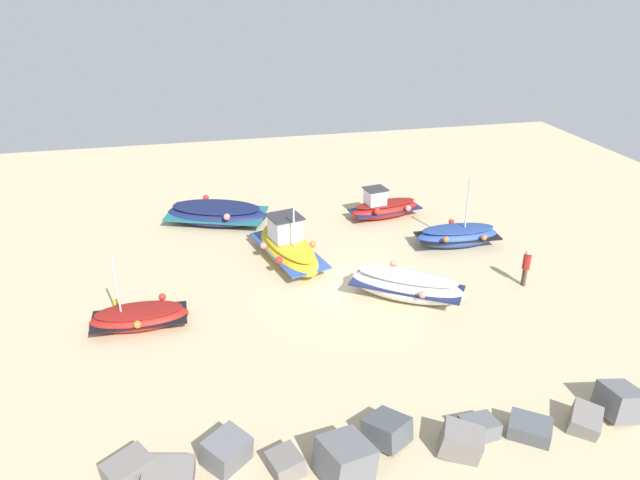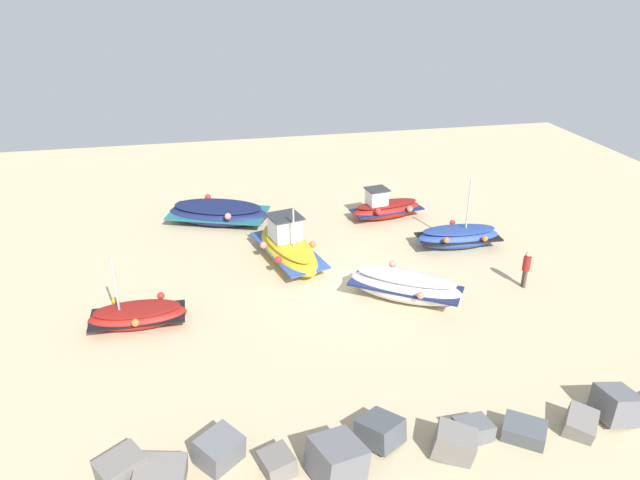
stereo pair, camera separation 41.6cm
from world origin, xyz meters
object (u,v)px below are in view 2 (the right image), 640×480
fishing_boat_4 (458,237)px  fishing_boat_2 (288,247)px  fishing_boat_0 (138,315)px  fishing_boat_3 (218,213)px  person_walking (526,267)px  fishing_boat_1 (386,208)px  fishing_boat_5 (405,286)px

fishing_boat_4 → fishing_boat_2: bearing=-0.1°
fishing_boat_0 → fishing_boat_4: (-14.94, -3.96, 0.12)m
fishing_boat_4 → fishing_boat_3: bearing=-23.7°
person_walking → fishing_boat_3: bearing=149.3°
fishing_boat_3 → person_walking: person_walking is taller
fishing_boat_0 → person_walking: bearing=-0.9°
fishing_boat_1 → fishing_boat_5: 8.76m
fishing_boat_2 → fishing_boat_3: size_ratio=0.96×
fishing_boat_0 → fishing_boat_1: fishing_boat_0 is taller
person_walking → fishing_boat_0: bearing=-173.8°
fishing_boat_1 → fishing_boat_3: size_ratio=0.72×
fishing_boat_4 → person_walking: size_ratio=2.54×
fishing_boat_0 → fishing_boat_3: size_ratio=0.63×
fishing_boat_0 → person_walking: (-16.08, 0.33, 0.52)m
fishing_boat_5 → person_walking: (-5.39, 0.01, 0.31)m
fishing_boat_0 → fishing_boat_3: bearing=69.7°
fishing_boat_1 → fishing_boat_0: bearing=23.6°
fishing_boat_4 → person_walking: (-1.14, 4.29, 0.40)m
fishing_boat_0 → fishing_boat_2: bearing=33.6°
fishing_boat_5 → person_walking: 5.40m
fishing_boat_1 → fishing_boat_5: size_ratio=0.87×
fishing_boat_0 → fishing_boat_1: 15.03m
fishing_boat_1 → fishing_boat_2: (6.06, 3.95, 0.11)m
fishing_boat_4 → fishing_boat_5: bearing=47.3°
fishing_boat_0 → fishing_boat_5: (-10.69, 0.31, 0.21)m
fishing_boat_1 → fishing_boat_4: 4.88m
fishing_boat_1 → fishing_boat_4: bearing=109.3°
fishing_boat_0 → fishing_boat_1: bearing=33.5°
fishing_boat_1 → person_walking: bearing=102.6°
person_walking → fishing_boat_5: bearing=-172.8°
fishing_boat_0 → fishing_boat_1: size_ratio=0.87×
fishing_boat_2 → person_walking: (-9.56, 4.62, 0.26)m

